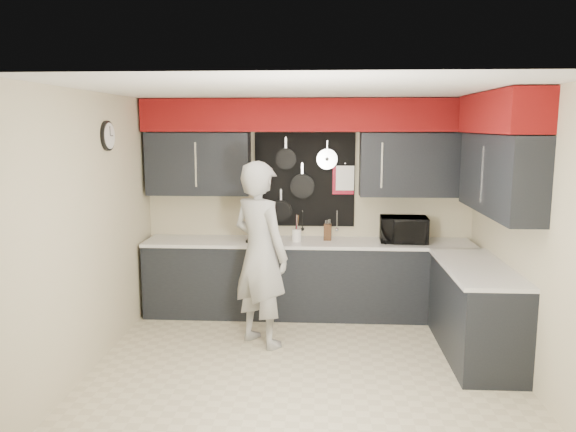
# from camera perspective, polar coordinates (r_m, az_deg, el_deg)

# --- Properties ---
(ground) EXTENTS (4.00, 4.00, 0.00)m
(ground) POSITION_cam_1_polar(r_m,az_deg,el_deg) (5.61, 1.63, -14.82)
(ground) COLOR beige
(ground) RESTS_ON ground
(back_wall_assembly) EXTENTS (4.00, 0.36, 2.60)m
(back_wall_assembly) POSITION_cam_1_polar(r_m,az_deg,el_deg) (6.73, 2.21, 6.86)
(back_wall_assembly) COLOR beige
(back_wall_assembly) RESTS_ON ground
(right_wall_assembly) EXTENTS (0.36, 3.50, 2.60)m
(right_wall_assembly) POSITION_cam_1_polar(r_m,az_deg,el_deg) (5.66, 20.99, 5.14)
(right_wall_assembly) COLOR beige
(right_wall_assembly) RESTS_ON ground
(left_wall_assembly) EXTENTS (0.05, 3.50, 2.60)m
(left_wall_assembly) POSITION_cam_1_polar(r_m,az_deg,el_deg) (5.65, -18.97, -0.98)
(left_wall_assembly) COLOR beige
(left_wall_assembly) RESTS_ON ground
(base_cabinets) EXTENTS (3.95, 2.20, 0.92)m
(base_cabinets) POSITION_cam_1_polar(r_m,az_deg,el_deg) (6.52, 6.30, -7.11)
(base_cabinets) COLOR black
(base_cabinets) RESTS_ON ground
(microwave) EXTENTS (0.56, 0.39, 0.30)m
(microwave) POSITION_cam_1_polar(r_m,az_deg,el_deg) (6.74, 11.66, -1.36)
(microwave) COLOR black
(microwave) RESTS_ON base_cabinets
(knife_block) EXTENTS (0.10, 0.10, 0.20)m
(knife_block) POSITION_cam_1_polar(r_m,az_deg,el_deg) (6.75, 4.05, -1.64)
(knife_block) COLOR #3A1F12
(knife_block) RESTS_ON base_cabinets
(utensil_crock) EXTENTS (0.11, 0.11, 0.14)m
(utensil_crock) POSITION_cam_1_polar(r_m,az_deg,el_deg) (6.67, 0.88, -1.96)
(utensil_crock) COLOR white
(utensil_crock) RESTS_ON base_cabinets
(coffee_maker) EXTENTS (0.21, 0.24, 0.34)m
(coffee_maker) POSITION_cam_1_polar(r_m,az_deg,el_deg) (6.68, -3.31, -1.06)
(coffee_maker) COLOR black
(coffee_maker) RESTS_ON base_cabinets
(person) EXTENTS (0.84, 0.81, 1.93)m
(person) POSITION_cam_1_polar(r_m,az_deg,el_deg) (5.82, -2.84, -3.91)
(person) COLOR #9F9F9C
(person) RESTS_ON ground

